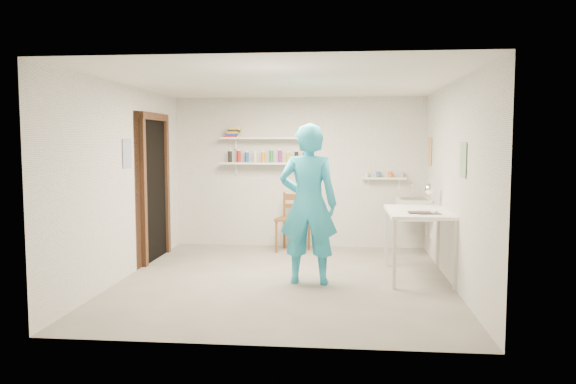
# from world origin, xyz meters

# --- Properties ---
(floor) EXTENTS (4.00, 4.50, 0.02)m
(floor) POSITION_xyz_m (0.00, 0.00, -0.01)
(floor) COLOR slate
(floor) RESTS_ON ground
(ceiling) EXTENTS (4.00, 4.50, 0.02)m
(ceiling) POSITION_xyz_m (0.00, 0.00, 2.41)
(ceiling) COLOR silver
(ceiling) RESTS_ON wall_back
(wall_back) EXTENTS (4.00, 0.02, 2.40)m
(wall_back) POSITION_xyz_m (0.00, 2.26, 1.20)
(wall_back) COLOR silver
(wall_back) RESTS_ON ground
(wall_front) EXTENTS (4.00, 0.02, 2.40)m
(wall_front) POSITION_xyz_m (0.00, -2.26, 1.20)
(wall_front) COLOR silver
(wall_front) RESTS_ON ground
(wall_left) EXTENTS (0.02, 4.50, 2.40)m
(wall_left) POSITION_xyz_m (-2.01, 0.00, 1.20)
(wall_left) COLOR silver
(wall_left) RESTS_ON ground
(wall_right) EXTENTS (0.02, 4.50, 2.40)m
(wall_right) POSITION_xyz_m (2.01, 0.00, 1.20)
(wall_right) COLOR silver
(wall_right) RESTS_ON ground
(doorway_recess) EXTENTS (0.02, 0.90, 2.00)m
(doorway_recess) POSITION_xyz_m (-1.99, 1.05, 1.00)
(doorway_recess) COLOR black
(doorway_recess) RESTS_ON wall_left
(corridor_box) EXTENTS (1.40, 1.50, 2.10)m
(corridor_box) POSITION_xyz_m (-2.70, 1.05, 1.05)
(corridor_box) COLOR brown
(corridor_box) RESTS_ON ground
(door_lintel) EXTENTS (0.06, 1.05, 0.10)m
(door_lintel) POSITION_xyz_m (-1.97, 1.05, 2.05)
(door_lintel) COLOR brown
(door_lintel) RESTS_ON wall_left
(door_jamb_near) EXTENTS (0.06, 0.10, 2.00)m
(door_jamb_near) POSITION_xyz_m (-1.97, 0.55, 1.00)
(door_jamb_near) COLOR brown
(door_jamb_near) RESTS_ON ground
(door_jamb_far) EXTENTS (0.06, 0.10, 2.00)m
(door_jamb_far) POSITION_xyz_m (-1.97, 1.55, 1.00)
(door_jamb_far) COLOR brown
(door_jamb_far) RESTS_ON ground
(shelf_lower) EXTENTS (1.50, 0.22, 0.03)m
(shelf_lower) POSITION_xyz_m (-0.50, 2.13, 1.35)
(shelf_lower) COLOR white
(shelf_lower) RESTS_ON wall_back
(shelf_upper) EXTENTS (1.50, 0.22, 0.03)m
(shelf_upper) POSITION_xyz_m (-0.50, 2.13, 1.75)
(shelf_upper) COLOR white
(shelf_upper) RESTS_ON wall_back
(ledge_shelf) EXTENTS (0.70, 0.14, 0.03)m
(ledge_shelf) POSITION_xyz_m (1.35, 2.17, 1.12)
(ledge_shelf) COLOR white
(ledge_shelf) RESTS_ON wall_back
(poster_left) EXTENTS (0.01, 0.28, 0.36)m
(poster_left) POSITION_xyz_m (-1.99, 0.05, 1.55)
(poster_left) COLOR #334C7F
(poster_left) RESTS_ON wall_left
(poster_right_a) EXTENTS (0.01, 0.34, 0.42)m
(poster_right_a) POSITION_xyz_m (1.99, 1.80, 1.55)
(poster_right_a) COLOR #995933
(poster_right_a) RESTS_ON wall_right
(poster_right_b) EXTENTS (0.01, 0.30, 0.38)m
(poster_right_b) POSITION_xyz_m (1.99, -0.55, 1.50)
(poster_right_b) COLOR #3F724C
(poster_right_b) RESTS_ON wall_right
(belfast_sink) EXTENTS (0.48, 0.60, 0.30)m
(belfast_sink) POSITION_xyz_m (1.75, 1.70, 0.70)
(belfast_sink) COLOR white
(belfast_sink) RESTS_ON wall_right
(man) EXTENTS (0.71, 0.48, 1.91)m
(man) POSITION_xyz_m (0.29, -0.13, 0.95)
(man) COLOR #28A6CB
(man) RESTS_ON ground
(wall_clock) EXTENTS (0.34, 0.04, 0.34)m
(wall_clock) POSITION_xyz_m (0.29, 0.09, 1.27)
(wall_clock) COLOR beige
(wall_clock) RESTS_ON man
(wooden_chair) EXTENTS (0.56, 0.54, 1.01)m
(wooden_chair) POSITION_xyz_m (-0.06, 1.80, 0.50)
(wooden_chair) COLOR brown
(wooden_chair) RESTS_ON ground
(work_table) EXTENTS (0.76, 1.27, 0.85)m
(work_table) POSITION_xyz_m (1.64, 0.27, 0.42)
(work_table) COLOR white
(work_table) RESTS_ON ground
(desk_lamp) EXTENTS (0.16, 0.16, 0.16)m
(desk_lamp) POSITION_xyz_m (1.85, 0.78, 1.07)
(desk_lamp) COLOR silver
(desk_lamp) RESTS_ON work_table
(spray_cans) EXTENTS (1.32, 0.06, 0.17)m
(spray_cans) POSITION_xyz_m (-0.50, 2.13, 1.45)
(spray_cans) COLOR black
(spray_cans) RESTS_ON shelf_lower
(book_stack) EXTENTS (0.26, 0.14, 0.14)m
(book_stack) POSITION_xyz_m (-1.06, 2.13, 1.83)
(book_stack) COLOR red
(book_stack) RESTS_ON shelf_upper
(ledge_pots) EXTENTS (0.48, 0.07, 0.09)m
(ledge_pots) POSITION_xyz_m (1.35, 2.17, 1.18)
(ledge_pots) COLOR silver
(ledge_pots) RESTS_ON ledge_shelf
(papers) EXTENTS (0.30, 0.22, 0.02)m
(papers) POSITION_xyz_m (1.64, 0.27, 0.86)
(papers) COLOR silver
(papers) RESTS_ON work_table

